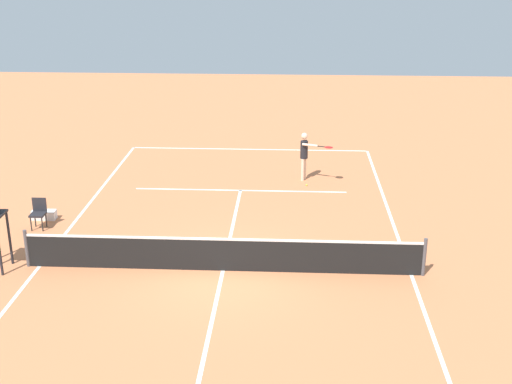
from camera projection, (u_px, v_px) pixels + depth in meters
The scene contains 7 objects.
ground_plane at pixel (223, 271), 18.52m from camera, with size 60.00×60.00×0.00m, color #D37A4C.
court_lines at pixel (223, 270), 18.52m from camera, with size 10.26×23.57×0.01m.
tennis_net at pixel (223, 254), 18.35m from camera, with size 10.86×0.10×1.07m.
player_serving at pixel (305, 152), 25.31m from camera, with size 1.22×0.94×1.82m.
tennis_ball at pixel (307, 185), 25.03m from camera, with size 0.07×0.07×0.07m, color #CCE033.
courtside_chair_mid at pixel (38, 212), 21.14m from camera, with size 0.44×0.46×0.95m.
equipment_bag at pixel (44, 215), 21.95m from camera, with size 0.76×0.32×0.30m, color white.
Camera 1 is at (-1.78, 16.61, 8.32)m, focal length 47.82 mm.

